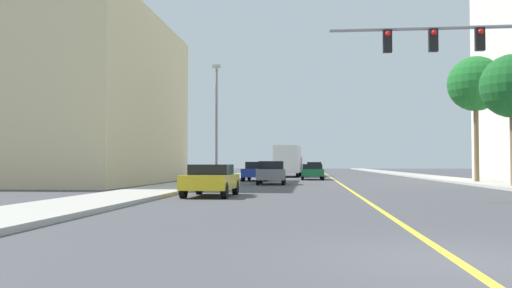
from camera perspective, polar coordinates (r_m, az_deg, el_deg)
The scene contains 14 objects.
ground at distance 49.92m, azimuth 8.04°, elevation -3.60°, with size 192.00×192.00×0.00m, color #47474C.
sidewalk_left at distance 50.40m, azimuth -2.61°, elevation -3.52°, with size 3.04×168.00×0.15m, color #B2ADA3.
sidewalk_right at distance 51.15m, azimuth 18.52°, elevation -3.39°, with size 3.04×168.00×0.15m, color #B2ADA3.
lane_marking_center at distance 49.92m, azimuth 8.04°, elevation -3.60°, with size 0.16×144.00×0.01m, color yellow.
building_left_near at distance 40.97m, azimuth -21.66°, elevation 4.26°, with size 16.66×18.77×11.53m, color beige.
traffic_signal_mast at distance 21.83m, azimuth 24.72°, elevation 7.95°, with size 9.57×0.36×6.58m.
street_lamp at distance 36.59m, azimuth -4.17°, elevation 2.89°, with size 0.56×0.28×7.88m.
palm_far at distance 40.06m, azimuth 22.10°, elevation 5.83°, with size 3.74×3.74×8.52m.
car_black at distance 58.97m, azimuth 6.16°, elevation -2.61°, with size 1.78×4.20×1.51m.
car_yellow at distance 22.51m, azimuth -4.75°, elevation -3.75°, with size 1.90×3.92×1.32m.
car_blue at distance 42.61m, azimuth 0.14°, elevation -2.86°, with size 2.11×4.31×1.49m.
car_green at distance 45.82m, azimuth 5.93°, elevation -2.87°, with size 1.92×4.48×1.31m.
car_gray at distance 35.34m, azimuth 1.64°, elevation -3.00°, with size 1.91×4.05×1.51m.
delivery_truck at distance 55.38m, azimuth 3.43°, elevation -1.75°, with size 2.65×9.00×3.11m.
Camera 1 is at (-2.04, -7.86, 1.36)m, focal length 38.02 mm.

